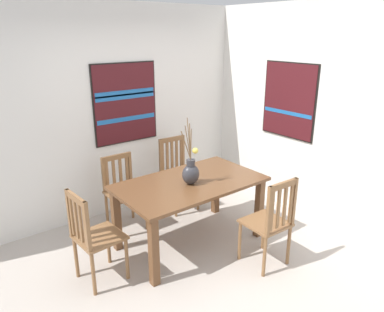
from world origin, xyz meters
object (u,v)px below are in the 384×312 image
Objects in this scene: chair_3 at (93,236)px; centerpiece_vase at (191,172)px; chair_2 at (123,190)px; chair_0 at (270,221)px; painting_on_side_wall at (289,100)px; chair_1 at (177,172)px; painting_on_back_wall at (125,103)px; dining_table at (190,191)px.

centerpiece_vase is at bearing -3.32° from chair_3.
chair_0 is at bearing -64.17° from chair_2.
painting_on_side_wall is at bearing 33.99° from chair_0.
chair_0 is at bearing -91.53° from chair_1.
chair_3 is at bearing -130.39° from painting_on_back_wall.
painting_on_side_wall is (1.71, -1.28, 0.03)m from painting_on_back_wall.
dining_table is 1.51m from painting_on_back_wall.
chair_0 is 2.37m from painting_on_back_wall.
chair_3 is at bearing 179.53° from dining_table.
painting_on_side_wall reaches higher than chair_3.
painting_on_side_wall is (2.06, -0.81, 1.00)m from chair_2.
painting_on_back_wall reaches higher than painting_on_side_wall.
chair_2 is (-0.39, 0.86, -0.41)m from centerpiece_vase.
chair_0 is at bearing -77.86° from painting_on_back_wall.
chair_3 is (-0.73, -0.80, 0.02)m from chair_2.
centerpiece_vase reaches higher than dining_table.
painting_on_back_wall is (-0.08, 1.28, 0.81)m from dining_table.
painting_on_side_wall reaches higher than dining_table.
painting_on_side_wall is (1.26, 0.85, 0.98)m from chair_0.
painting_on_back_wall is (1.08, 1.27, 0.96)m from chair_3.
chair_1 is at bearing 63.16° from centerpiece_vase.
dining_table is 0.92m from chair_2.
chair_1 reaches higher than chair_3.
painting_on_side_wall reaches higher than centerpiece_vase.
centerpiece_vase is 1.77m from painting_on_side_wall.
dining_table is at bearing 179.94° from painting_on_side_wall.
painting_on_back_wall is (-0.50, 0.43, 0.94)m from chair_1.
chair_2 is 0.88× the size of painting_on_back_wall.
dining_table is at bearing -116.76° from chair_1.
centerpiece_vase is at bearing 117.39° from chair_0.
painting_on_back_wall reaches higher than chair_1.
painting_on_back_wall is at bearing 139.36° from chair_1.
chair_0 is 1.01× the size of painting_on_side_wall.
chair_3 is (-1.15, 0.01, -0.14)m from dining_table.
centerpiece_vase reaches higher than chair_0.
centerpiece_vase is at bearing -65.64° from chair_2.
painting_on_back_wall reaches higher than chair_2.
chair_0 is at bearing -146.01° from painting_on_side_wall.
chair_2 is 2.42m from painting_on_side_wall.
chair_1 is 1.79m from chair_3.
chair_0 is at bearing -62.61° from centerpiece_vase.
centerpiece_vase is 1.19m from chair_3.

